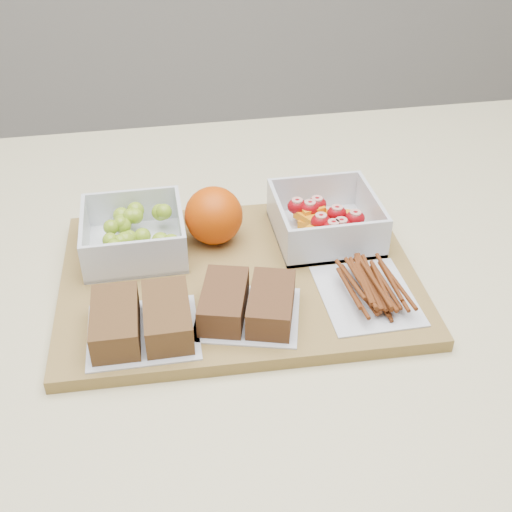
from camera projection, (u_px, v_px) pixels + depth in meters
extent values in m
cube|color=beige|center=(252.00, 490.00, 1.06)|extent=(1.20, 0.90, 0.90)
cube|color=olive|center=(239.00, 277.00, 0.77)|extent=(0.43, 0.32, 0.02)
cube|color=silver|center=(136.00, 248.00, 0.80)|extent=(0.12, 0.12, 0.00)
cube|color=silver|center=(132.00, 208.00, 0.84)|extent=(0.12, 0.00, 0.05)
cube|color=silver|center=(135.00, 260.00, 0.74)|extent=(0.12, 0.00, 0.05)
cube|color=silver|center=(181.00, 228.00, 0.80)|extent=(0.00, 0.11, 0.05)
cube|color=silver|center=(85.00, 237.00, 0.78)|extent=(0.00, 0.11, 0.05)
sphere|color=olive|center=(125.00, 240.00, 0.78)|extent=(0.02, 0.02, 0.02)
sphere|color=olive|center=(110.00, 240.00, 0.77)|extent=(0.02, 0.02, 0.02)
sphere|color=olive|center=(130.00, 216.00, 0.81)|extent=(0.02, 0.02, 0.02)
sphere|color=olive|center=(143.00, 236.00, 0.80)|extent=(0.02, 0.02, 0.02)
sphere|color=olive|center=(111.00, 227.00, 0.79)|extent=(0.02, 0.02, 0.02)
sphere|color=olive|center=(130.00, 237.00, 0.79)|extent=(0.02, 0.02, 0.02)
sphere|color=olive|center=(121.00, 223.00, 0.80)|extent=(0.02, 0.02, 0.02)
sphere|color=olive|center=(171.00, 243.00, 0.76)|extent=(0.02, 0.02, 0.02)
sphere|color=olive|center=(160.00, 212.00, 0.82)|extent=(0.02, 0.02, 0.02)
sphere|color=olive|center=(136.00, 210.00, 0.82)|extent=(0.02, 0.02, 0.02)
sphere|color=olive|center=(114.00, 247.00, 0.76)|extent=(0.02, 0.02, 0.02)
sphere|color=olive|center=(164.00, 212.00, 0.81)|extent=(0.02, 0.02, 0.02)
sphere|color=olive|center=(139.00, 254.00, 0.76)|extent=(0.02, 0.02, 0.02)
sphere|color=olive|center=(130.00, 217.00, 0.82)|extent=(0.02, 0.02, 0.02)
sphere|color=olive|center=(123.00, 226.00, 0.80)|extent=(0.02, 0.02, 0.02)
sphere|color=olive|center=(135.00, 216.00, 0.81)|extent=(0.02, 0.02, 0.02)
sphere|color=olive|center=(161.00, 241.00, 0.76)|extent=(0.02, 0.02, 0.02)
sphere|color=olive|center=(166.00, 252.00, 0.77)|extent=(0.02, 0.02, 0.02)
sphere|color=olive|center=(121.00, 222.00, 0.81)|extent=(0.02, 0.02, 0.02)
sphere|color=olive|center=(121.00, 241.00, 0.78)|extent=(0.02, 0.02, 0.02)
sphere|color=olive|center=(122.00, 216.00, 0.82)|extent=(0.02, 0.02, 0.02)
cube|color=silver|center=(324.00, 233.00, 0.83)|extent=(0.13, 0.13, 0.00)
cube|color=silver|center=(314.00, 193.00, 0.86)|extent=(0.13, 0.00, 0.05)
cube|color=silver|center=(339.00, 244.00, 0.77)|extent=(0.13, 0.00, 0.05)
cube|color=silver|center=(372.00, 212.00, 0.82)|extent=(0.00, 0.12, 0.05)
cube|color=silver|center=(278.00, 222.00, 0.81)|extent=(0.00, 0.12, 0.05)
cube|color=orange|center=(332.00, 232.00, 0.81)|extent=(0.04, 0.04, 0.01)
cube|color=orange|center=(312.00, 215.00, 0.84)|extent=(0.05, 0.05, 0.01)
cube|color=orange|center=(332.00, 221.00, 0.83)|extent=(0.04, 0.05, 0.01)
cube|color=orange|center=(339.00, 219.00, 0.84)|extent=(0.04, 0.05, 0.01)
cube|color=orange|center=(310.00, 215.00, 0.83)|extent=(0.04, 0.04, 0.01)
cube|color=orange|center=(311.00, 209.00, 0.83)|extent=(0.04, 0.03, 0.01)
cube|color=orange|center=(313.00, 237.00, 0.78)|extent=(0.04, 0.04, 0.01)
cube|color=orange|center=(343.00, 233.00, 0.80)|extent=(0.04, 0.04, 0.01)
cube|color=orange|center=(313.00, 223.00, 0.83)|extent=(0.04, 0.04, 0.01)
ellipsoid|color=#A10812|center=(337.00, 213.00, 0.82)|extent=(0.03, 0.02, 0.02)
ellipsoid|color=#A10812|center=(341.00, 226.00, 0.79)|extent=(0.03, 0.02, 0.02)
ellipsoid|color=#A10812|center=(297.00, 206.00, 0.83)|extent=(0.03, 0.02, 0.02)
ellipsoid|color=#A10812|center=(355.00, 218.00, 0.81)|extent=(0.03, 0.02, 0.02)
ellipsoid|color=#A10812|center=(310.00, 208.00, 0.83)|extent=(0.03, 0.02, 0.02)
ellipsoid|color=#A10812|center=(333.00, 228.00, 0.79)|extent=(0.03, 0.02, 0.02)
ellipsoid|color=#A10812|center=(321.00, 222.00, 0.80)|extent=(0.03, 0.02, 0.02)
ellipsoid|color=#A10812|center=(317.00, 204.00, 0.83)|extent=(0.03, 0.02, 0.02)
sphere|color=#CC4504|center=(214.00, 215.00, 0.80)|extent=(0.07, 0.07, 0.07)
cube|color=silver|center=(143.00, 332.00, 0.68)|extent=(0.12, 0.10, 0.00)
cube|color=brown|center=(115.00, 322.00, 0.67)|extent=(0.05, 0.09, 0.03)
cube|color=brown|center=(167.00, 316.00, 0.67)|extent=(0.05, 0.09, 0.03)
cube|color=silver|center=(248.00, 314.00, 0.70)|extent=(0.13, 0.12, 0.00)
cube|color=brown|center=(224.00, 301.00, 0.70)|extent=(0.07, 0.10, 0.03)
cube|color=brown|center=(271.00, 304.00, 0.69)|extent=(0.07, 0.10, 0.03)
cube|color=silver|center=(366.00, 295.00, 0.73)|extent=(0.10, 0.13, 0.00)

